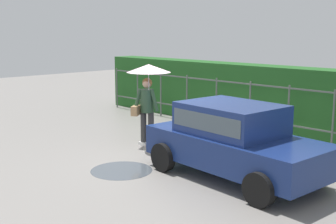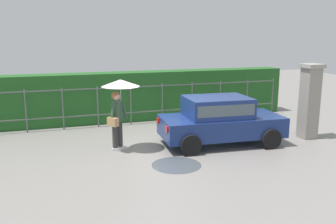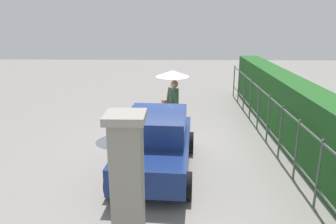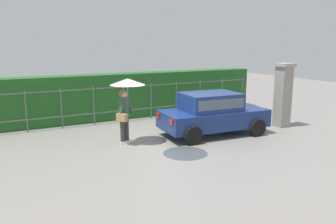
# 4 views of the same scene
# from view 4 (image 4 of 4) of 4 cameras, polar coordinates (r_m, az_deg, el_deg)

# --- Properties ---
(ground_plane) EXTENTS (40.00, 40.00, 0.00)m
(ground_plane) POSITION_cam_4_polar(r_m,az_deg,el_deg) (11.22, -0.16, -4.71)
(ground_plane) COLOR gray
(car) EXTENTS (3.83, 2.05, 1.48)m
(car) POSITION_cam_4_polar(r_m,az_deg,el_deg) (11.78, 7.51, 0.00)
(car) COLOR navy
(car) RESTS_ON ground
(pedestrian) EXTENTS (1.09, 1.09, 2.08)m
(pedestrian) POSITION_cam_4_polar(r_m,az_deg,el_deg) (10.58, -7.14, 3.01)
(pedestrian) COLOR #333333
(pedestrian) RESTS_ON ground
(gate_pillar) EXTENTS (0.60, 0.60, 2.42)m
(gate_pillar) POSITION_cam_4_polar(r_m,az_deg,el_deg) (13.49, 18.92, 2.83)
(gate_pillar) COLOR gray
(gate_pillar) RESTS_ON ground
(fence_section) EXTENTS (12.34, 0.05, 1.50)m
(fence_section) POSITION_cam_4_polar(r_m,az_deg,el_deg) (13.78, -7.55, 1.78)
(fence_section) COLOR #59605B
(fence_section) RESTS_ON ground
(hedge_row) EXTENTS (13.29, 0.90, 1.90)m
(hedge_row) POSITION_cam_4_polar(r_m,az_deg,el_deg) (14.45, -8.58, 2.70)
(hedge_row) COLOR #235B23
(hedge_row) RESTS_ON ground
(puddle_near) EXTENTS (1.30, 1.30, 0.00)m
(puddle_near) POSITION_cam_4_polar(r_m,az_deg,el_deg) (9.89, 2.97, -6.99)
(puddle_near) COLOR #4C545B
(puddle_near) RESTS_ON ground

